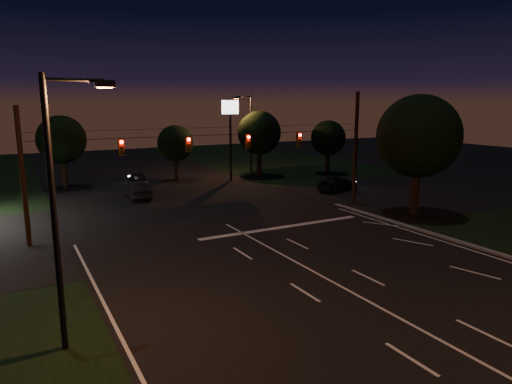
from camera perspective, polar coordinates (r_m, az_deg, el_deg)
ground at (r=20.05m, az=13.82°, el=-13.10°), size 140.00×140.00×0.00m
cross_street_right at (r=44.59m, az=19.06°, el=-0.03°), size 20.00×16.00×0.02m
center_line at (r=16.66m, az=28.66°, el=-19.44°), size 0.14×40.00×0.01m
stop_bar at (r=30.42m, az=3.39°, el=-4.40°), size 12.00×0.50×0.01m
utility_pole_right at (r=38.38m, az=12.06°, el=-1.38°), size 0.30×0.30×9.00m
utility_pole_left at (r=29.48m, az=-26.44°, el=-6.08°), size 0.28×0.28×8.00m
signal_span at (r=31.09m, az=-4.64°, el=6.22°), size 24.00×0.40×1.56m
pole_sign_right at (r=48.02m, az=-3.23°, el=8.80°), size 1.80×0.30×8.40m
street_light_left at (r=15.66m, az=-23.16°, el=-0.34°), size 2.20×0.35×9.00m
street_light_right_far at (r=51.30m, az=-0.89°, el=7.85°), size 2.20×0.35×9.00m
tree_right_near at (r=35.22m, az=19.48°, el=6.48°), size 6.00×6.00×8.76m
tree_far_b at (r=47.82m, az=-23.13°, el=5.98°), size 4.60×4.60×6.98m
tree_far_c at (r=49.18m, az=-10.05°, el=5.97°), size 3.80×3.80×5.86m
tree_far_d at (r=50.93m, az=0.36°, el=7.35°), size 4.80×4.80×7.30m
tree_far_e at (r=53.68m, az=8.96°, el=6.65°), size 4.00×4.00×6.18m
car_oncoming_a at (r=46.86m, az=-14.58°, el=1.57°), size 2.07×4.15×1.36m
car_oncoming_b at (r=40.76m, az=-14.56°, el=0.29°), size 1.88×4.62×1.49m
car_cross at (r=43.39m, az=10.18°, el=1.01°), size 4.98×3.10×1.35m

